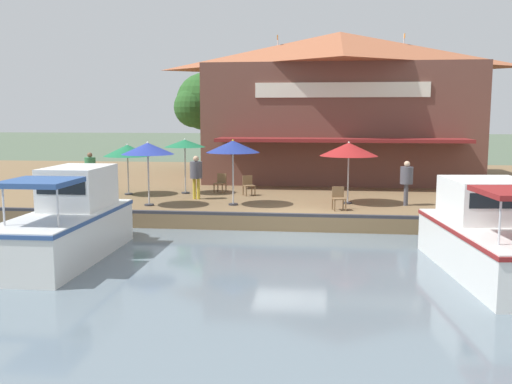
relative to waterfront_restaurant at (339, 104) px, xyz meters
name	(u,v)px	position (x,y,z in m)	size (l,w,h in m)	color
ground_plane	(291,234)	(12.99, -1.86, -4.64)	(220.00, 220.00, 0.00)	#4C5B47
quay_deck	(303,186)	(1.99, -1.86, -4.34)	(22.00, 56.00, 0.60)	brown
quay_edge_fender	(291,215)	(12.89, -1.86, -3.99)	(0.20, 50.40, 0.10)	#2D2D33
waterfront_restaurant	(339,104)	(0.00, 0.00, 0.00)	(11.28, 14.29, 7.94)	brown
patio_umbrella_mid_patio_right	(148,149)	(11.19, -7.40, -1.86)	(2.00, 2.00, 2.45)	#B7B7B7
patio_umbrella_mid_patio_left	(233,147)	(10.69, -4.22, -1.79)	(2.05, 2.05, 2.52)	#B7B7B7
patio_umbrella_by_entrance	(127,150)	(8.34, -9.21, -2.11)	(2.06, 2.06, 2.22)	#B7B7B7
patio_umbrella_near_quay_edge	(349,149)	(9.80, 0.18, -1.91)	(2.25, 2.25, 2.43)	#B7B7B7
patio_umbrella_far_corner	(185,144)	(7.68, -6.83, -1.84)	(1.81, 1.81, 2.42)	#B7B7B7
cafe_chair_back_row_seat	(248,184)	(7.93, -3.99, -3.56)	(0.59, 0.59, 0.85)	brown
cafe_chair_far_corner_seat	(221,182)	(7.24, -5.33, -3.56)	(0.53, 0.53, 0.85)	brown
cafe_chair_under_first_umbrella	(458,200)	(11.64, 3.93, -3.56)	(0.52, 0.52, 0.85)	brown
cafe_chair_facing_river	(339,197)	(11.36, -0.21, -3.56)	(0.52, 0.52, 0.85)	brown
person_near_entrance	(90,166)	(7.16, -11.42, -2.94)	(0.50, 0.50, 1.75)	#2D5193
person_at_quay_edge	(407,178)	(9.95, 2.38, -2.97)	(0.48, 0.48, 1.71)	#4C4C56
person_mid_patio	(196,172)	(9.29, -5.98, -2.91)	(0.51, 0.51, 1.79)	gold
motorboat_distant_upstream	(490,236)	(17.01, 3.54, -3.72)	(6.97, 3.18, 2.32)	white
motorboat_second_along	(76,222)	(16.82, -7.81, -3.64)	(6.53, 2.06, 2.49)	silver
mooring_post	(49,198)	(12.64, -10.70, -3.59)	(0.22, 0.22, 0.88)	#473323
tree_upstream_bank	(202,103)	(-4.38, -8.62, 0.17)	(3.89, 3.70, 6.17)	brown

